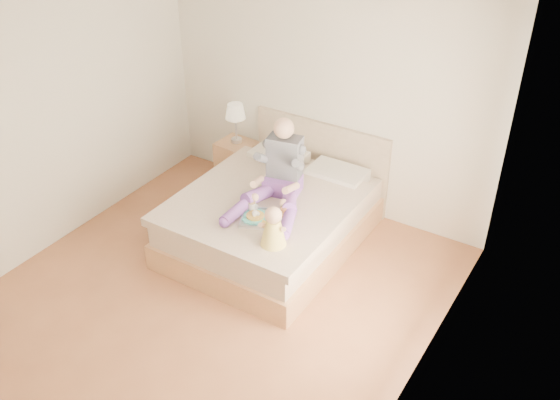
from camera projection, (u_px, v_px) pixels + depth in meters
The scene contains 7 objects.
room at pixel (214, 161), 5.22m from camera, with size 4.02×4.22×2.71m.
bed at pixel (275, 215), 6.67m from camera, with size 1.70×2.18×1.00m.
nightstand at pixel (237, 162), 7.74m from camera, with size 0.46×0.42×0.54m.
lamp at pixel (235, 114), 7.41m from camera, with size 0.24×0.24×0.49m.
adult at pixel (278, 177), 6.27m from camera, with size 0.74×1.08×0.85m.
tray at pixel (264, 217), 6.06m from camera, with size 0.55×0.50×0.13m.
baby at pixel (274, 229), 5.66m from camera, with size 0.27×0.36×0.40m.
Camera 1 is at (2.98, -3.57, 4.05)m, focal length 40.00 mm.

